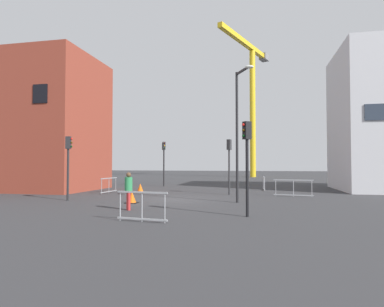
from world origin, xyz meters
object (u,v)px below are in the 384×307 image
at_px(pedestrian_walking, 129,188).
at_px(traffic_cone_orange, 132,198).
at_px(traffic_light_crosswalk, 247,152).
at_px(traffic_light_island, 68,157).
at_px(traffic_light_near, 164,157).
at_px(traffic_light_median, 164,157).
at_px(traffic_cone_by_barrier, 140,188).
at_px(construction_crane, 252,88).
at_px(traffic_light_corner, 229,157).
at_px(streetlamp_tall, 239,125).

xyz_separation_m(pedestrian_walking, traffic_cone_orange, (-0.84, 2.46, -0.69)).
distance_m(traffic_light_crosswalk, traffic_light_island, 10.77).
relative_size(traffic_light_near, traffic_light_median, 0.96).
height_order(traffic_light_island, traffic_light_median, traffic_light_median).
distance_m(traffic_light_island, traffic_cone_by_barrier, 6.30).
distance_m(construction_crane, traffic_cone_orange, 38.70).
relative_size(traffic_light_near, traffic_cone_orange, 6.59).
height_order(construction_crane, traffic_cone_orange, construction_crane).
distance_m(traffic_light_median, traffic_cone_orange, 17.83).
relative_size(traffic_light_near, pedestrian_walking, 2.44).
relative_size(construction_crane, pedestrian_walking, 12.51).
xyz_separation_m(traffic_cone_by_barrier, traffic_cone_orange, (1.75, -5.86, -0.02)).
relative_size(traffic_cone_by_barrier, traffic_cone_orange, 1.07).
bearing_deg(pedestrian_walking, traffic_cone_orange, 108.88).
relative_size(construction_crane, traffic_light_corner, 5.67).
xyz_separation_m(construction_crane, traffic_light_near, (-7.52, -23.06, -11.34)).
xyz_separation_m(streetlamp_tall, traffic_cone_by_barrier, (-7.29, 4.66, -3.84)).
bearing_deg(traffic_light_median, traffic_cone_by_barrier, -81.60).
distance_m(traffic_light_island, traffic_light_near, 12.44).
bearing_deg(traffic_cone_orange, streetlamp_tall, 12.28).
bearing_deg(traffic_light_corner, traffic_light_near, 133.83).
height_order(traffic_light_crosswalk, traffic_light_median, traffic_light_median).
distance_m(pedestrian_walking, traffic_cone_orange, 2.69).
height_order(streetlamp_tall, traffic_light_near, streetlamp_tall).
xyz_separation_m(traffic_light_corner, traffic_cone_by_barrier, (-6.37, 0.12, -2.20)).
distance_m(traffic_light_crosswalk, traffic_light_near, 17.92).
xyz_separation_m(streetlamp_tall, traffic_light_crosswalk, (0.59, -4.49, -1.63)).
distance_m(traffic_light_crosswalk, traffic_cone_orange, 7.30).
relative_size(streetlamp_tall, traffic_light_corner, 1.89).
xyz_separation_m(construction_crane, traffic_light_island, (-9.49, -35.34, -11.64)).
bearing_deg(construction_crane, streetlamp_tall, -89.92).
xyz_separation_m(traffic_light_corner, traffic_cone_orange, (-4.62, -5.74, -2.22)).
xyz_separation_m(traffic_light_near, traffic_cone_orange, (2.03, -12.67, -2.46)).
bearing_deg(streetlamp_tall, traffic_cone_by_barrier, 147.43).
relative_size(pedestrian_walking, traffic_cone_orange, 2.70).
xyz_separation_m(traffic_light_island, traffic_cone_by_barrier, (2.25, 5.48, -2.14)).
distance_m(traffic_light_corner, traffic_light_island, 10.15).
bearing_deg(traffic_cone_by_barrier, traffic_light_corner, -1.10).
distance_m(traffic_light_median, pedestrian_walking, 20.32).
height_order(streetlamp_tall, traffic_cone_by_barrier, streetlamp_tall).
xyz_separation_m(construction_crane, traffic_light_median, (-8.94, -18.42, -11.24)).
xyz_separation_m(traffic_light_near, traffic_cone_by_barrier, (0.28, -6.80, -2.44)).
distance_m(construction_crane, pedestrian_walking, 40.65).
height_order(traffic_light_corner, traffic_cone_by_barrier, traffic_light_corner).
bearing_deg(traffic_cone_orange, traffic_light_island, 174.50).
xyz_separation_m(streetlamp_tall, traffic_light_near, (-7.57, 11.46, -1.40)).
relative_size(traffic_light_corner, pedestrian_walking, 2.21).
bearing_deg(traffic_light_near, streetlamp_tall, -56.56).
height_order(pedestrian_walking, traffic_cone_orange, pedestrian_walking).
relative_size(construction_crane, traffic_light_island, 5.82).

